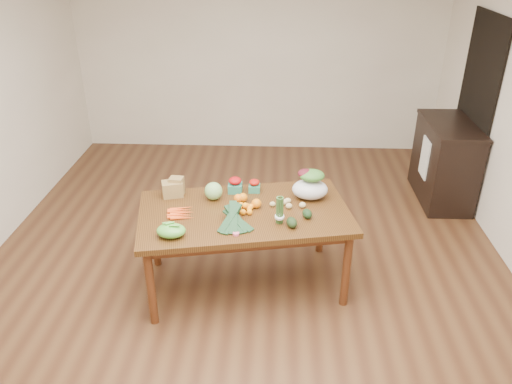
{
  "coord_description": "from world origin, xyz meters",
  "views": [
    {
      "loc": [
        0.28,
        -3.88,
        2.83
      ],
      "look_at": [
        0.1,
        0.0,
        0.8
      ],
      "focal_mm": 35.0,
      "sensor_mm": 36.0,
      "label": 1
    }
  ],
  "objects_px": {
    "paper_bag": "(172,187)",
    "asparagus_bundle": "(280,210)",
    "cabinet": "(445,162)",
    "mandarin_cluster": "(245,207)",
    "kale_bunch": "(234,219)",
    "salad_bag": "(310,186)",
    "dining_table": "(245,248)",
    "cabbage": "(213,191)"
  },
  "relations": [
    {
      "from": "paper_bag",
      "to": "asparagus_bundle",
      "type": "relative_size",
      "value": 0.94
    },
    {
      "from": "cabinet",
      "to": "mandarin_cluster",
      "type": "height_order",
      "value": "cabinet"
    },
    {
      "from": "kale_bunch",
      "to": "salad_bag",
      "type": "xyz_separation_m",
      "value": [
        0.62,
        0.53,
        0.04
      ]
    },
    {
      "from": "dining_table",
      "to": "salad_bag",
      "type": "xyz_separation_m",
      "value": [
        0.56,
        0.25,
        0.5
      ]
    },
    {
      "from": "cabbage",
      "to": "paper_bag",
      "type": "bearing_deg",
      "value": 173.35
    },
    {
      "from": "dining_table",
      "to": "paper_bag",
      "type": "relative_size",
      "value": 7.46
    },
    {
      "from": "paper_bag",
      "to": "asparagus_bundle",
      "type": "xyz_separation_m",
      "value": [
        0.95,
        -0.43,
        0.04
      ]
    },
    {
      "from": "dining_table",
      "to": "paper_bag",
      "type": "height_order",
      "value": "paper_bag"
    },
    {
      "from": "cabbage",
      "to": "salad_bag",
      "type": "height_order",
      "value": "salad_bag"
    },
    {
      "from": "dining_table",
      "to": "asparagus_bundle",
      "type": "distance_m",
      "value": 0.61
    },
    {
      "from": "dining_table",
      "to": "salad_bag",
      "type": "height_order",
      "value": "salad_bag"
    },
    {
      "from": "mandarin_cluster",
      "to": "asparagus_bundle",
      "type": "xyz_separation_m",
      "value": [
        0.29,
        -0.19,
        0.09
      ]
    },
    {
      "from": "paper_bag",
      "to": "salad_bag",
      "type": "relative_size",
      "value": 0.75
    },
    {
      "from": "cabbage",
      "to": "salad_bag",
      "type": "xyz_separation_m",
      "value": [
        0.84,
        0.05,
        0.04
      ]
    },
    {
      "from": "mandarin_cluster",
      "to": "salad_bag",
      "type": "bearing_deg",
      "value": 24.63
    },
    {
      "from": "paper_bag",
      "to": "mandarin_cluster",
      "type": "xyz_separation_m",
      "value": [
        0.66,
        -0.24,
        -0.04
      ]
    },
    {
      "from": "kale_bunch",
      "to": "salad_bag",
      "type": "height_order",
      "value": "salad_bag"
    },
    {
      "from": "paper_bag",
      "to": "salad_bag",
      "type": "height_order",
      "value": "salad_bag"
    },
    {
      "from": "cabbage",
      "to": "asparagus_bundle",
      "type": "xyz_separation_m",
      "value": [
        0.58,
        -0.39,
        0.05
      ]
    },
    {
      "from": "paper_bag",
      "to": "kale_bunch",
      "type": "bearing_deg",
      "value": -41.23
    },
    {
      "from": "cabbage",
      "to": "salad_bag",
      "type": "bearing_deg",
      "value": 3.72
    },
    {
      "from": "kale_bunch",
      "to": "asparagus_bundle",
      "type": "relative_size",
      "value": 1.6
    },
    {
      "from": "cabinet",
      "to": "paper_bag",
      "type": "distance_m",
      "value": 3.24
    },
    {
      "from": "mandarin_cluster",
      "to": "asparagus_bundle",
      "type": "distance_m",
      "value": 0.36
    },
    {
      "from": "mandarin_cluster",
      "to": "cabbage",
      "type": "bearing_deg",
      "value": 145.55
    },
    {
      "from": "paper_bag",
      "to": "cabbage",
      "type": "bearing_deg",
      "value": -6.65
    },
    {
      "from": "salad_bag",
      "to": "dining_table",
      "type": "bearing_deg",
      "value": -155.86
    },
    {
      "from": "paper_bag",
      "to": "mandarin_cluster",
      "type": "bearing_deg",
      "value": -20.13
    },
    {
      "from": "cabinet",
      "to": "paper_bag",
      "type": "bearing_deg",
      "value": -152.43
    },
    {
      "from": "salad_bag",
      "to": "kale_bunch",
      "type": "bearing_deg",
      "value": -139.25
    },
    {
      "from": "dining_table",
      "to": "kale_bunch",
      "type": "relative_size",
      "value": 4.38
    },
    {
      "from": "cabbage",
      "to": "mandarin_cluster",
      "type": "bearing_deg",
      "value": -34.45
    },
    {
      "from": "paper_bag",
      "to": "dining_table",
      "type": "bearing_deg",
      "value": -20.15
    },
    {
      "from": "asparagus_bundle",
      "to": "cabinet",
      "type": "bearing_deg",
      "value": 34.4
    },
    {
      "from": "salad_bag",
      "to": "paper_bag",
      "type": "bearing_deg",
      "value": -179.46
    },
    {
      "from": "cabinet",
      "to": "paper_bag",
      "type": "height_order",
      "value": "cabinet"
    },
    {
      "from": "cabbage",
      "to": "kale_bunch",
      "type": "relative_size",
      "value": 0.39
    },
    {
      "from": "paper_bag",
      "to": "salad_bag",
      "type": "xyz_separation_m",
      "value": [
        1.21,
        0.01,
        0.04
      ]
    },
    {
      "from": "dining_table",
      "to": "cabinet",
      "type": "height_order",
      "value": "cabinet"
    },
    {
      "from": "cabbage",
      "to": "mandarin_cluster",
      "type": "distance_m",
      "value": 0.35
    },
    {
      "from": "cabinet",
      "to": "mandarin_cluster",
      "type": "xyz_separation_m",
      "value": [
        -2.19,
        -1.73,
        0.32
      ]
    },
    {
      "from": "salad_bag",
      "to": "mandarin_cluster",
      "type": "bearing_deg",
      "value": -155.37
    }
  ]
}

